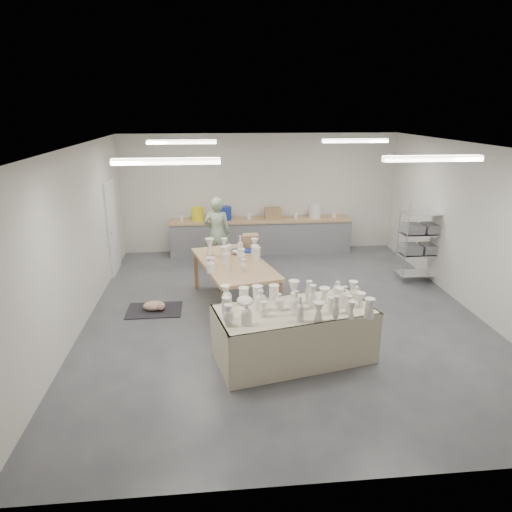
{
  "coord_description": "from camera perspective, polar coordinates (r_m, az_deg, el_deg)",
  "views": [
    {
      "loc": [
        -1.23,
        -7.57,
        3.6
      ],
      "look_at": [
        -0.46,
        0.21,
        1.05
      ],
      "focal_mm": 32.0,
      "sensor_mm": 36.0,
      "label": 1
    }
  ],
  "objects": [
    {
      "name": "wire_shelf",
      "position": [
        10.36,
        19.94,
        1.94
      ],
      "size": [
        0.88,
        0.48,
        1.8
      ],
      "color": "silver",
      "rests_on": "ground"
    },
    {
      "name": "cat",
      "position": [
        8.7,
        -12.52,
        -6.07
      ],
      "size": [
        0.47,
        0.41,
        0.17
      ],
      "rotation": [
        0.0,
        0.0,
        -0.38
      ],
      "color": "white",
      "rests_on": "rug"
    },
    {
      "name": "potter",
      "position": [
        10.52,
        -4.88,
        2.83
      ],
      "size": [
        0.65,
        0.46,
        1.7
      ],
      "primitive_type": "imported",
      "rotation": [
        0.0,
        0.0,
        3.05
      ],
      "color": "#90AA84",
      "rests_on": "ground"
    },
    {
      "name": "work_table",
      "position": [
        8.65,
        -2.67,
        -0.49
      ],
      "size": [
        1.65,
        2.47,
        1.21
      ],
      "rotation": [
        0.0,
        0.0,
        0.25
      ],
      "color": "tan",
      "rests_on": "ground"
    },
    {
      "name": "drying_table",
      "position": [
        6.88,
        4.73,
        -9.39
      ],
      "size": [
        2.48,
        1.58,
        1.18
      ],
      "rotation": [
        0.0,
        0.0,
        0.22
      ],
      "color": "olive",
      "rests_on": "ground"
    },
    {
      "name": "back_counter",
      "position": [
        11.74,
        0.56,
        2.68
      ],
      "size": [
        4.6,
        0.6,
        1.24
      ],
      "color": "tan",
      "rests_on": "ground"
    },
    {
      "name": "rug",
      "position": [
        8.76,
        -12.59,
        -6.62
      ],
      "size": [
        1.0,
        0.7,
        0.02
      ],
      "primitive_type": "cube",
      "color": "black",
      "rests_on": "ground"
    },
    {
      "name": "room",
      "position": [
        7.89,
        2.69,
        6.75
      ],
      "size": [
        8.0,
        8.02,
        3.0
      ],
      "color": "#424449",
      "rests_on": "ground"
    },
    {
      "name": "red_stool",
      "position": [
        10.93,
        -4.83,
        0.52
      ],
      "size": [
        0.42,
        0.42,
        0.35
      ],
      "rotation": [
        0.0,
        0.0,
        -0.13
      ],
      "color": "#A11C17",
      "rests_on": "ground"
    }
  ]
}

